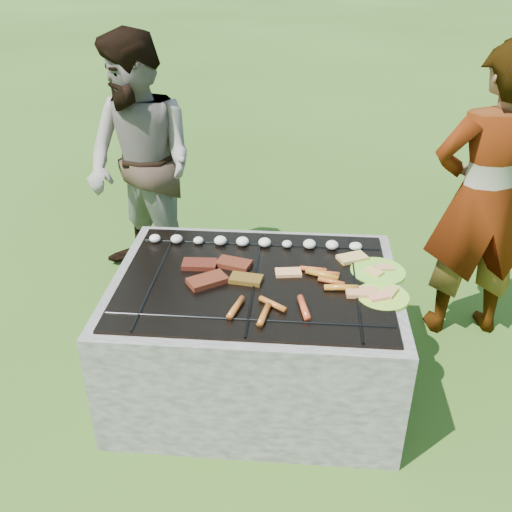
{
  "coord_description": "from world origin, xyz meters",
  "views": [
    {
      "loc": [
        0.19,
        -2.19,
        1.97
      ],
      "look_at": [
        0.0,
        0.05,
        0.7
      ],
      "focal_mm": 40.0,
      "sensor_mm": 36.0,
      "label": 1
    }
  ],
  "objects_px": {
    "fire_pit": "(255,337)",
    "plate_far": "(378,272)",
    "cook": "(483,200)",
    "bystander": "(141,166)",
    "plate_near": "(383,296)"
  },
  "relations": [
    {
      "from": "fire_pit",
      "to": "plate_far",
      "type": "xyz_separation_m",
      "value": [
        0.56,
        0.11,
        0.33
      ]
    },
    {
      "from": "fire_pit",
      "to": "cook",
      "type": "relative_size",
      "value": 0.82
    },
    {
      "from": "cook",
      "to": "bystander",
      "type": "xyz_separation_m",
      "value": [
        -1.88,
        0.38,
        -0.02
      ]
    },
    {
      "from": "bystander",
      "to": "cook",
      "type": "bearing_deg",
      "value": 22.82
    },
    {
      "from": "fire_pit",
      "to": "plate_near",
      "type": "relative_size",
      "value": 5.16
    },
    {
      "from": "plate_near",
      "to": "bystander",
      "type": "bearing_deg",
      "value": 141.63
    },
    {
      "from": "plate_far",
      "to": "cook",
      "type": "distance_m",
      "value": 0.75
    },
    {
      "from": "plate_far",
      "to": "cook",
      "type": "xyz_separation_m",
      "value": [
        0.56,
        0.46,
        0.18
      ]
    },
    {
      "from": "cook",
      "to": "fire_pit",
      "type": "bearing_deg",
      "value": 18.16
    },
    {
      "from": "plate_far",
      "to": "cook",
      "type": "height_order",
      "value": "cook"
    },
    {
      "from": "plate_far",
      "to": "cook",
      "type": "bearing_deg",
      "value": 39.48
    },
    {
      "from": "fire_pit",
      "to": "bystander",
      "type": "bearing_deg",
      "value": 128.69
    },
    {
      "from": "fire_pit",
      "to": "plate_far",
      "type": "bearing_deg",
      "value": 11.08
    },
    {
      "from": "cook",
      "to": "plate_far",
      "type": "bearing_deg",
      "value": 30.65
    },
    {
      "from": "cook",
      "to": "bystander",
      "type": "height_order",
      "value": "cook"
    }
  ]
}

